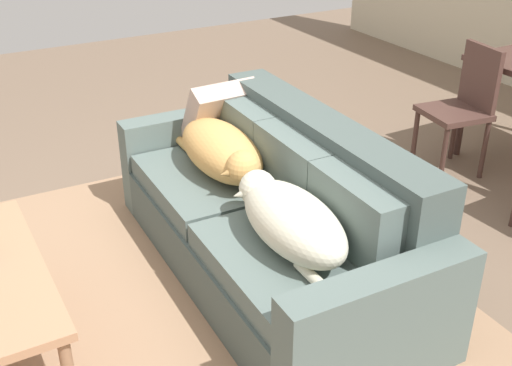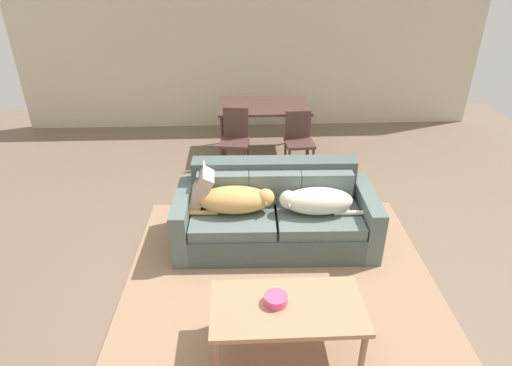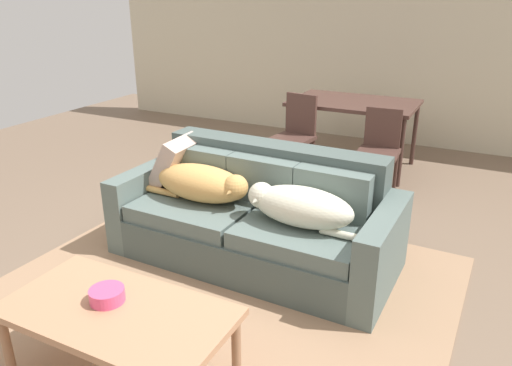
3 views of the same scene
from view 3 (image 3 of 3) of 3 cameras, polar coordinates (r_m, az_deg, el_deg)
ground_plane at (r=3.70m, az=-3.80°, el=-10.31°), size 10.00×10.00×0.00m
back_partition at (r=6.92m, az=13.51°, el=15.96°), size 8.00×0.12×2.70m
area_rug at (r=3.41m, az=-5.05°, el=-13.30°), size 3.05×2.88×0.01m
couch at (r=3.76m, az=0.18°, el=-4.12°), size 2.13×0.98×0.84m
dog_on_left_cushion at (r=3.76m, az=-6.11°, el=-0.05°), size 0.93×0.37×0.27m
dog_on_right_cushion at (r=3.37m, az=4.99°, el=-2.67°), size 0.88×0.35×0.27m
throw_pillow_by_left_arm at (r=4.08m, az=-9.35°, el=2.36°), size 0.33×0.44×0.44m
coffee_table at (r=2.66m, az=-15.72°, el=-14.72°), size 1.17×0.62×0.46m
bowl_on_coffee_table at (r=2.68m, az=-16.84°, el=-12.30°), size 0.18×0.18×0.07m
dining_table at (r=5.75m, az=11.24°, el=8.59°), size 1.38×0.89×0.77m
dining_chair_near_left at (r=5.36m, az=4.60°, el=5.87°), size 0.45×0.45×0.91m
dining_chair_near_right at (r=5.11m, az=14.07°, el=4.09°), size 0.42×0.42×0.85m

